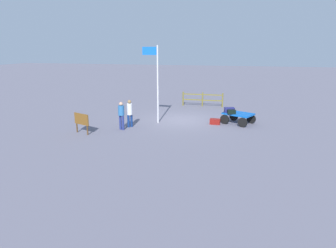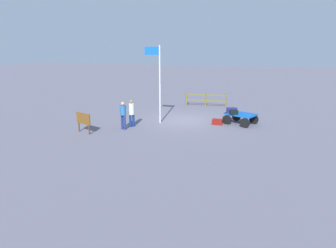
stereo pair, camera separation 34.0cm
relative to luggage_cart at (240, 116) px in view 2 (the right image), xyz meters
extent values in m
plane|color=slate|center=(3.61, -0.10, -0.49)|extent=(120.00, 120.00, 0.00)
cube|color=#0F55B7|center=(-0.02, 0.01, 0.15)|extent=(2.09, 1.83, 0.10)
cube|color=#0F55B7|center=(0.72, -0.36, 0.15)|extent=(0.57, 1.03, 0.10)
cylinder|color=black|center=(0.80, 0.28, -0.19)|extent=(0.58, 0.37, 0.59)
cylinder|color=black|center=(0.26, -0.81, -0.19)|extent=(0.58, 0.37, 0.59)
cylinder|color=black|center=(-0.30, 0.82, -0.19)|extent=(0.58, 0.37, 0.59)
cylinder|color=black|center=(-0.84, -0.26, -0.19)|extent=(0.58, 0.37, 0.59)
cube|color=navy|center=(0.55, 0.00, 0.36)|extent=(0.70, 0.52, 0.32)
cube|color=black|center=(0.41, 0.33, 0.32)|extent=(0.57, 0.49, 0.25)
cube|color=maroon|center=(1.38, 0.50, -0.32)|extent=(0.65, 0.42, 0.34)
cylinder|color=navy|center=(6.51, 3.12, -0.05)|extent=(0.14, 0.14, 0.88)
cylinder|color=navy|center=(6.70, 3.06, -0.05)|extent=(0.14, 0.14, 0.88)
cylinder|color=#28619D|center=(6.60, 3.09, 0.67)|extent=(0.45, 0.45, 0.57)
sphere|color=tan|center=(6.60, 3.09, 1.06)|extent=(0.21, 0.21, 0.21)
cylinder|color=navy|center=(6.28, 2.32, -0.11)|extent=(0.14, 0.14, 0.76)
cylinder|color=navy|center=(6.42, 2.46, -0.11)|extent=(0.14, 0.14, 0.76)
cylinder|color=silver|center=(6.35, 2.39, 0.62)|extent=(0.44, 0.44, 0.69)
sphere|color=olive|center=(6.35, 2.39, 1.07)|extent=(0.22, 0.22, 0.22)
cylinder|color=silver|center=(4.97, 1.02, 1.93)|extent=(0.10, 0.10, 4.84)
cube|color=blue|center=(5.48, 1.02, 4.01)|extent=(0.92, 0.09, 0.48)
cylinder|color=#4C3319|center=(8.05, 4.53, -0.23)|extent=(0.08, 0.08, 0.52)
cylinder|color=#4C3319|center=(8.89, 4.19, -0.23)|extent=(0.08, 0.08, 0.52)
cube|color=brown|center=(8.47, 4.36, 0.35)|extent=(1.07, 0.48, 0.63)
cylinder|color=brown|center=(1.28, -5.12, 0.08)|extent=(0.12, 0.12, 1.14)
cylinder|color=brown|center=(2.89, -5.11, 0.08)|extent=(0.12, 0.12, 1.14)
cylinder|color=brown|center=(4.50, -5.10, 0.08)|extent=(0.12, 0.12, 1.14)
cube|color=brown|center=(2.89, -5.11, 0.48)|extent=(3.23, 0.10, 0.08)
cube|color=brown|center=(2.89, -5.11, 0.03)|extent=(3.23, 0.10, 0.08)
camera|label=1|loc=(0.01, 18.71, 4.24)|focal=31.53mm
camera|label=2|loc=(-0.32, 18.62, 4.24)|focal=31.53mm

